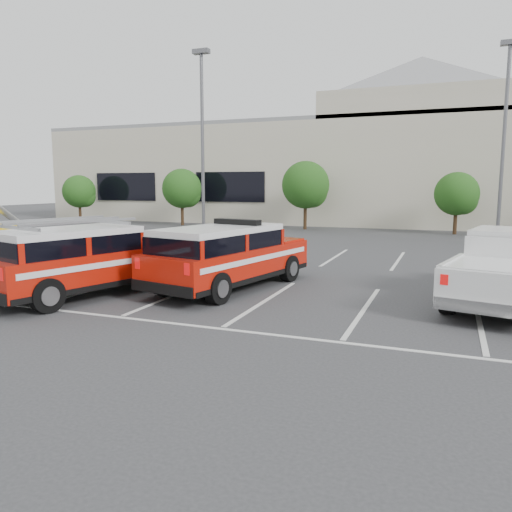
{
  "coord_description": "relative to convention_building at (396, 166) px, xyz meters",
  "views": [
    {
      "loc": [
        4.61,
        -12.57,
        3.18
      ],
      "look_at": [
        -0.75,
        1.28,
        1.05
      ],
      "focal_mm": 35.0,
      "sensor_mm": 36.0,
      "label": 1
    }
  ],
  "objects": [
    {
      "name": "tree_left",
      "position": [
        -15.09,
        -9.82,
        -1.95
      ],
      "size": [
        3.07,
        3.07,
        4.42
      ],
      "color": "#3F2B19",
      "rests_on": "ground"
    },
    {
      "name": "tree_mid_left",
      "position": [
        -5.09,
        -9.82,
        -1.68
      ],
      "size": [
        3.37,
        3.37,
        4.85
      ],
      "color": "#3F2B19",
      "rests_on": "ground"
    },
    {
      "name": "ground",
      "position": [
        -0.18,
        -31.86,
        -4.72
      ],
      "size": [
        120.0,
        120.0,
        0.0
      ],
      "primitive_type": "plane",
      "color": "#323235",
      "rests_on": "ground"
    },
    {
      "name": "light_pole_mid",
      "position": [
        6.82,
        -15.86,
        0.47
      ],
      "size": [
        0.9,
        0.6,
        10.24
      ],
      "color": "#59595E",
      "rests_on": "ground"
    },
    {
      "name": "fire_chief_suv",
      "position": [
        -1.84,
        -30.64,
        -3.85
      ],
      "size": [
        3.41,
        6.33,
        2.11
      ],
      "rotation": [
        0.0,
        0.0,
        -0.21
      ],
      "color": "#B01508",
      "rests_on": "ground"
    },
    {
      "name": "stall_markings",
      "position": [
        -0.18,
        -27.36,
        -4.71
      ],
      "size": [
        23.0,
        15.0,
        0.01
      ],
      "primitive_type": "cube",
      "color": "silver",
      "rests_on": "ground"
    },
    {
      "name": "tree_mid_right",
      "position": [
        4.91,
        -9.82,
        -2.22
      ],
      "size": [
        2.77,
        2.77,
        3.99
      ],
      "color": "#3F2B19",
      "rests_on": "ground"
    },
    {
      "name": "ladder_suv",
      "position": [
        -5.32,
        -33.07,
        -3.83
      ],
      "size": [
        3.74,
        6.05,
        2.23
      ],
      "rotation": [
        0.0,
        0.0,
        -0.29
      ],
      "color": "#B01508",
      "rests_on": "ground"
    },
    {
      "name": "convention_building",
      "position": [
        0.0,
        0.0,
        0.0
      ],
      "size": [
        60.0,
        16.99,
        13.2
      ],
      "color": "beige",
      "rests_on": "ground"
    },
    {
      "name": "light_pole_left",
      "position": [
        -8.18,
        -19.86,
        0.47
      ],
      "size": [
        0.9,
        0.6,
        10.24
      ],
      "color": "#59595E",
      "rests_on": "ground"
    },
    {
      "name": "tree_far_left",
      "position": [
        -25.09,
        -9.82,
        -2.22
      ],
      "size": [
        2.77,
        2.77,
        3.99
      ],
      "color": "#3F2B19",
      "rests_on": "ground"
    },
    {
      "name": "white_pickup",
      "position": [
        5.98,
        -29.62,
        -3.94
      ],
      "size": [
        3.55,
        6.73,
        1.96
      ],
      "rotation": [
        0.0,
        0.0,
        -0.22
      ],
      "color": "silver",
      "rests_on": "ground"
    }
  ]
}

